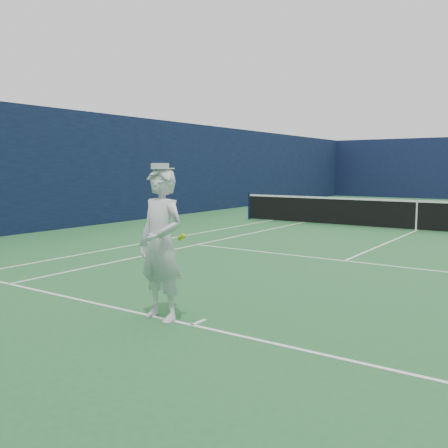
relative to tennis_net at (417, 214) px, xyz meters
name	(u,v)px	position (x,y,z in m)	size (l,w,h in m)	color
ground	(416,231)	(0.00, 0.00, -0.55)	(80.00, 80.00, 0.00)	#256331
court_markings	(416,231)	(0.00, 0.00, -0.55)	(11.03, 23.83, 0.01)	white
windscreen_fence	(419,169)	(0.00, 0.00, 1.45)	(20.12, 36.12, 4.00)	#0E1634
tennis_net	(417,214)	(0.00, 0.00, 0.00)	(12.88, 0.09, 1.07)	#141E4C
tennis_player	(161,244)	(-0.50, -11.90, 0.48)	(0.81, 0.57, 2.12)	white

